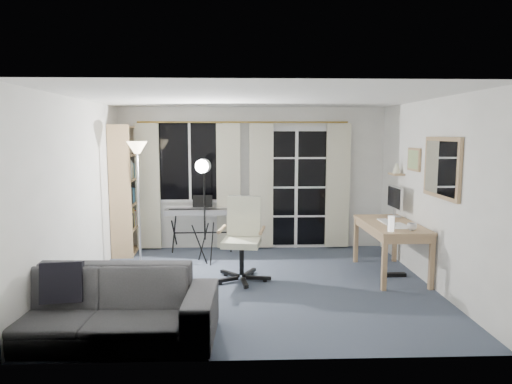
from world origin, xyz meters
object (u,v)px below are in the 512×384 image
monitor (395,198)px  sofa (92,294)px  torchiere_lamp (138,166)px  desk (391,229)px  bookshelf (124,192)px  keyboard_piano (202,212)px  mug (412,226)px  studio_light (203,178)px  office_chair (243,231)px

monitor → sofa: 4.42m
torchiere_lamp → desk: 3.72m
bookshelf → keyboard_piano: bookshelf is taller
sofa → mug: bearing=23.9°
studio_light → keyboard_piano: bearing=107.7°
keyboard_piano → mug: bearing=-34.0°
sofa → monitor: bearing=35.1°
torchiere_lamp → office_chair: bearing=-22.5°
bookshelf → office_chair: bearing=-39.7°
torchiere_lamp → monitor: bearing=-1.6°
bookshelf → monitor: 4.31m
monitor → mug: size_ratio=4.40×
studio_light → monitor: 2.85m
bookshelf → sofa: (0.52, -3.34, -0.54)m
bookshelf → sofa: bookshelf is taller
bookshelf → desk: size_ratio=1.52×
mug → sofa: 3.88m
bookshelf → sofa: bearing=-83.6°
office_chair → sofa: bearing=-118.6°
bookshelf → torchiere_lamp: size_ratio=1.14×
desk → mug: 0.53m
torchiere_lamp → sofa: torchiere_lamp is taller
keyboard_piano → studio_light: studio_light is taller
keyboard_piano → sofa: 3.34m
keyboard_piano → office_chair: office_chair is taller
bookshelf → office_chair: (1.96, -1.49, -0.34)m
studio_light → sofa: 2.81m
keyboard_piano → sofa: keyboard_piano is taller
desk → torchiere_lamp: bearing=170.0°
torchiere_lamp → monitor: (3.78, -0.11, -0.48)m
keyboard_piano → mug: keyboard_piano is taller
keyboard_piano → office_chair: size_ratio=1.10×
mug → sofa: size_ratio=0.05×
keyboard_piano → studio_light: size_ratio=0.75×
desk → studio_light: bearing=165.7°
bookshelf → monitor: size_ratio=3.97×
torchiere_lamp → keyboard_piano: size_ratio=1.51×
bookshelf → keyboard_piano: bearing=-6.6°
office_chair → desk: 2.05m
monitor → desk: bearing=-114.8°
bookshelf → desk: (4.01, -1.42, -0.35)m
studio_light → mug: studio_light is taller
monitor → office_chair: bearing=-168.1°
torchiere_lamp → office_chair: 1.85m
bookshelf → monitor: bearing=-15.3°
keyboard_piano → desk: (2.71, -1.32, -0.03)m
studio_light → office_chair: bearing=-38.6°
keyboard_piano → mug: (2.81, -1.82, 0.12)m
monitor → torchiere_lamp: bearing=177.2°
torchiere_lamp → sofa: size_ratio=0.79×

